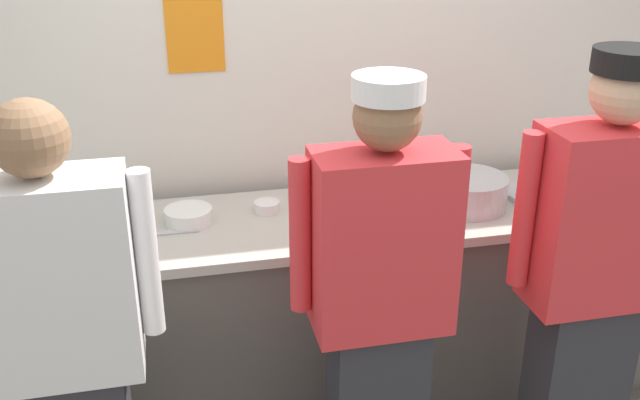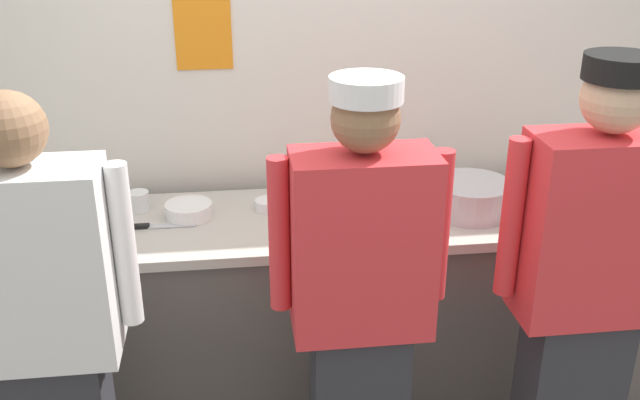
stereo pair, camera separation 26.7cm
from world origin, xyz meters
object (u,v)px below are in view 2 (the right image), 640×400
plate_stack_rear (189,210)px  mixing_bowl_steel (470,197)px  sheet_tray (574,201)px  ramekin_yellow_sauce (80,205)px  chef_near_left (45,334)px  squeeze_bottle_primary (393,176)px  plate_stack_front (61,233)px  chef_far_right (585,288)px  ramekin_green_sauce (267,204)px  ramekin_orange_sauce (329,201)px  chefs_knife (156,226)px  deli_cup (138,201)px  chef_center (361,303)px

plate_stack_rear → mixing_bowl_steel: bearing=-4.7°
sheet_tray → ramekin_yellow_sauce: ramekin_yellow_sauce is taller
chef_near_left → squeeze_bottle_primary: (1.29, 0.86, 0.13)m
sheet_tray → plate_stack_front: bearing=-177.3°
chef_far_right → ramekin_green_sauce: (-1.02, 0.80, 0.02)m
chef_far_right → sheet_tray: chef_far_right is taller
ramekin_yellow_sauce → chef_near_left: bearing=-87.4°
chef_far_right → ramekin_yellow_sauce: bearing=153.9°
ramekin_orange_sauce → ramekin_green_sauce: (-0.26, -0.01, 0.00)m
chef_near_left → sheet_tray: 2.16m
chef_near_left → plate_stack_front: chef_near_left is taller
sheet_tray → chefs_knife: sheet_tray is taller
ramekin_green_sauce → chef_near_left: bearing=-132.8°
ramekin_orange_sauce → chefs_knife: size_ratio=0.40×
mixing_bowl_steel → ramekin_orange_sauce: bearing=166.2°
mixing_bowl_steel → chefs_knife: bearing=179.5°
plate_stack_rear → chef_far_right: bearing=-29.5°
ramekin_green_sauce → squeeze_bottle_primary: bearing=5.9°
sheet_tray → ramekin_orange_sauce: size_ratio=4.81×
ramekin_orange_sauce → ramekin_green_sauce: 0.26m
chef_near_left → chef_far_right: chef_far_right is taller
squeeze_bottle_primary → chefs_knife: size_ratio=0.77×
ramekin_green_sauce → deli_cup: bearing=173.9°
plate_stack_rear → chefs_knife: (-0.13, -0.08, -0.02)m
ramekin_yellow_sauce → chef_far_right: bearing=-26.1°
ramekin_green_sauce → deli_cup: 0.54m
ramekin_yellow_sauce → ramekin_green_sauce: (0.78, -0.08, -0.00)m
chef_center → deli_cup: size_ratio=18.21×
plate_stack_front → ramekin_yellow_sauce: size_ratio=2.21×
mixing_bowl_steel → ramekin_yellow_sauce: 1.63m
ramekin_green_sauce → chefs_knife: bearing=-164.8°
chef_far_right → ramekin_yellow_sauce: chef_far_right is taller
chef_center → chef_far_right: chef_far_right is taller
chef_near_left → chefs_knife: bearing=67.1°
chef_center → chefs_knife: size_ratio=5.96×
sheet_tray → ramekin_green_sauce: size_ratio=4.91×
plate_stack_rear → chef_near_left: bearing=-118.6°
chef_center → ramekin_green_sauce: (-0.27, 0.75, 0.05)m
chef_far_right → chefs_knife: size_ratio=6.16×
chef_center → ramekin_green_sauce: bearing=109.5°
chef_center → chef_far_right: bearing=-3.7°
plate_stack_front → chefs_knife: plate_stack_front is taller
plate_stack_rear → deli_cup: bearing=155.7°
mixing_bowl_steel → squeeze_bottle_primary: bearing=146.3°
sheet_tray → chefs_knife: size_ratio=1.91×
ramekin_orange_sauce → chefs_knife: (-0.72, -0.13, -0.01)m
ramekin_green_sauce → mixing_bowl_steel: bearing=-9.1°
ramekin_green_sauce → chefs_knife: ramekin_green_sauce is taller
chef_near_left → chef_far_right: bearing=0.0°
ramekin_orange_sauce → ramekin_green_sauce: size_ratio=1.02×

